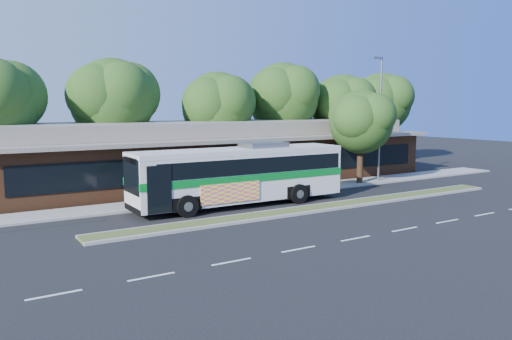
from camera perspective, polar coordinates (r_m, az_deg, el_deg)
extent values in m
plane|color=black|center=(27.20, 8.69, -4.56)|extent=(120.00, 120.00, 0.00)
cube|color=#485925|center=(27.63, 7.88, -4.20)|extent=(26.00, 1.10, 0.15)
cube|color=gray|center=(32.21, 1.24, -2.53)|extent=(44.00, 2.60, 0.12)
cube|color=brown|center=(37.64, -4.28, 1.23)|extent=(32.00, 10.00, 3.20)
cube|color=gray|center=(37.50, -4.31, 3.84)|extent=(33.20, 11.20, 0.24)
cube|color=gray|center=(37.47, -4.32, 4.80)|extent=(30.00, 8.00, 1.00)
cube|color=black|center=(33.29, -0.24, 0.64)|extent=(30.00, 0.06, 1.60)
cylinder|color=slate|center=(37.62, 13.97, 5.46)|extent=(0.16, 0.16, 9.00)
cube|color=slate|center=(37.48, 13.75, 12.35)|extent=(0.90, 0.18, 0.14)
sphere|color=#204115|center=(35.76, -26.30, 7.57)|extent=(4.52, 4.52, 4.52)
cylinder|color=black|center=(37.76, -15.89, 1.75)|extent=(0.44, 0.44, 4.20)
sphere|color=#204115|center=(37.61, -16.10, 7.68)|extent=(6.00, 6.00, 6.00)
sphere|color=#204115|center=(38.44, -14.36, 8.43)|extent=(4.68, 4.68, 4.68)
cylinder|color=black|center=(39.84, -4.36, 1.98)|extent=(0.44, 0.44, 3.78)
sphere|color=#204115|center=(39.67, -4.41, 7.12)|extent=(5.60, 5.60, 5.60)
sphere|color=#204115|center=(40.64, -3.10, 7.76)|extent=(4.37, 4.37, 4.37)
cylinder|color=black|center=(44.31, 3.08, 2.92)|extent=(0.44, 0.44, 4.41)
sphere|color=#204115|center=(44.19, 3.11, 8.19)|extent=(6.20, 6.20, 6.20)
sphere|color=#204115|center=(45.40, 4.23, 8.78)|extent=(4.84, 4.84, 4.84)
cylinder|color=black|center=(47.28, 9.74, 2.77)|extent=(0.44, 0.44, 3.86)
sphere|color=#204115|center=(47.14, 9.84, 7.22)|extent=(5.80, 5.80, 5.80)
sphere|color=#204115|center=(48.35, 10.66, 7.75)|extent=(4.52, 4.52, 4.52)
cylinder|color=black|center=(52.15, 13.94, 3.20)|extent=(0.44, 0.44, 4.12)
sphere|color=#204115|center=(52.03, 14.07, 7.44)|extent=(6.00, 6.00, 6.00)
sphere|color=#204115|center=(53.33, 14.75, 7.93)|extent=(4.68, 4.68, 4.68)
cube|color=silver|center=(27.94, -1.82, -0.47)|extent=(12.43, 2.73, 2.85)
cube|color=black|center=(28.03, -1.27, 0.74)|extent=(11.43, 2.77, 0.86)
cube|color=silver|center=(27.80, -1.83, 2.20)|extent=(12.45, 2.75, 0.27)
cube|color=#046E21|center=(27.96, -1.82, -0.64)|extent=(12.49, 2.79, 0.39)
cube|color=black|center=(25.41, -14.09, -0.67)|extent=(0.08, 2.32, 1.77)
cube|color=black|center=(31.41, 8.08, 1.55)|extent=(0.08, 2.16, 1.14)
cube|color=#F54883|center=(26.24, -2.89, -2.61)|extent=(3.52, 0.08, 1.03)
cube|color=slate|center=(28.58, 0.87, 2.88)|extent=(2.49, 1.67, 0.31)
cylinder|color=black|center=(25.30, -7.89, -4.12)|extent=(1.14, 0.38, 1.14)
cylinder|color=black|center=(27.65, -10.06, -3.19)|extent=(1.14, 0.38, 1.14)
cylinder|color=black|center=(28.73, 4.86, -2.72)|extent=(1.14, 0.38, 1.14)
cylinder|color=black|center=(30.83, 1.99, -2.02)|extent=(1.14, 0.38, 1.14)
imported|color=#A5A8AC|center=(30.67, -20.21, -2.19)|extent=(5.28, 2.60, 1.48)
cylinder|color=black|center=(36.41, 11.80, 0.82)|extent=(0.44, 0.44, 3.11)
sphere|color=#204115|center=(36.21, 11.92, 5.39)|extent=(4.51, 4.51, 4.51)
sphere|color=#204115|center=(37.15, 12.70, 5.97)|extent=(3.52, 3.52, 3.52)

